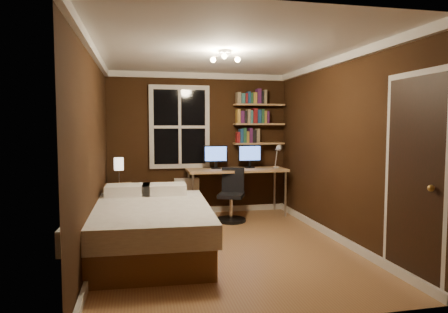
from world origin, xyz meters
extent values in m
plane|color=#99623D|center=(0.00, 0.00, 0.00)|extent=(4.20, 4.20, 0.00)
cube|color=black|center=(0.00, 2.10, 1.25)|extent=(3.20, 0.04, 2.50)
cube|color=black|center=(-1.60, 0.00, 1.25)|extent=(0.04, 4.20, 2.50)
cube|color=black|center=(1.60, 0.00, 1.25)|extent=(0.04, 4.20, 2.50)
cube|color=white|center=(0.00, 0.00, 2.50)|extent=(3.20, 4.20, 0.02)
cube|color=silver|center=(-0.35, 2.06, 1.55)|extent=(1.06, 0.06, 1.46)
sphere|color=gold|center=(1.55, -1.85, 1.00)|extent=(0.06, 0.06, 0.06)
cube|color=tan|center=(1.08, 1.98, 1.25)|extent=(0.92, 0.22, 0.03)
cube|color=tan|center=(1.08, 1.98, 1.60)|extent=(0.92, 0.22, 0.03)
cube|color=tan|center=(1.08, 1.98, 1.95)|extent=(0.92, 0.22, 0.03)
cube|color=brown|center=(-1.00, -0.08, 0.17)|extent=(1.57, 2.17, 0.34)
cube|color=silver|center=(-1.00, -0.08, 0.46)|extent=(1.66, 2.24, 0.25)
cube|color=white|center=(-1.22, 0.75, 0.67)|extent=(0.63, 0.45, 0.15)
cube|color=white|center=(-0.71, 0.73, 0.67)|extent=(0.63, 0.45, 0.15)
cube|color=brown|center=(-1.38, 1.55, 0.31)|extent=(0.63, 0.63, 0.63)
cube|color=silver|center=(-0.24, 1.98, 0.32)|extent=(0.43, 0.15, 0.64)
cube|color=tan|center=(0.61, 1.76, 0.80)|extent=(1.73, 0.65, 0.04)
cylinder|color=beige|center=(-0.20, 1.47, 0.39)|extent=(0.04, 0.04, 0.78)
cylinder|color=beige|center=(1.41, 1.47, 0.39)|extent=(0.04, 0.04, 0.78)
cylinder|color=beige|center=(-0.20, 2.04, 0.39)|extent=(0.04, 0.04, 0.78)
cylinder|color=beige|center=(1.41, 2.04, 0.39)|extent=(0.04, 0.04, 0.78)
cylinder|color=black|center=(0.41, 1.31, 0.03)|extent=(0.48, 0.48, 0.05)
cylinder|color=silver|center=(0.41, 1.31, 0.23)|extent=(0.05, 0.05, 0.35)
cube|color=black|center=(0.41, 1.31, 0.43)|extent=(0.52, 0.52, 0.06)
cube|color=black|center=(0.48, 1.46, 0.67)|extent=(0.36, 0.19, 0.41)
camera|label=1|loc=(-1.06, -4.98, 1.57)|focal=32.00mm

